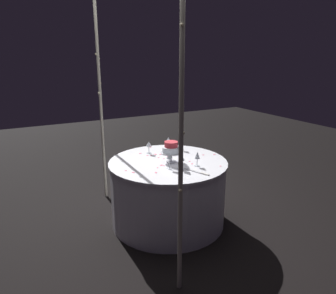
{
  "coord_description": "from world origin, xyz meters",
  "views": [
    {
      "loc": [
        -2.84,
        1.52,
        1.84
      ],
      "look_at": [
        0.0,
        0.0,
        0.89
      ],
      "focal_mm": 33.71,
      "sensor_mm": 36.0,
      "label": 1
    }
  ],
  "objects": [
    {
      "name": "ground_plane",
      "position": [
        0.0,
        0.0,
        0.0
      ],
      "size": [
        12.0,
        12.0,
        0.0
      ],
      "primitive_type": "plane",
      "color": "black"
    },
    {
      "name": "decorative_arch",
      "position": [
        0.0,
        0.42,
        1.6
      ],
      "size": [
        2.02,
        0.06,
        2.49
      ],
      "color": "#B7B29E",
      "rests_on": "ground"
    },
    {
      "name": "main_table",
      "position": [
        0.0,
        0.0,
        0.36
      ],
      "size": [
        1.28,
        1.28,
        0.73
      ],
      "color": "white",
      "rests_on": "ground"
    },
    {
      "name": "tiered_cake",
      "position": [
        -0.03,
        -0.02,
        0.87
      ],
      "size": [
        0.22,
        0.22,
        0.23
      ],
      "color": "silver",
      "rests_on": "main_table"
    },
    {
      "name": "wine_glass_0",
      "position": [
        0.35,
        0.06,
        0.83
      ],
      "size": [
        0.07,
        0.07,
        0.14
      ],
      "color": "silver",
      "rests_on": "main_table"
    },
    {
      "name": "wine_glass_1",
      "position": [
        0.31,
        -0.35,
        0.85
      ],
      "size": [
        0.06,
        0.06,
        0.17
      ],
      "color": "silver",
      "rests_on": "main_table"
    },
    {
      "name": "wine_glass_2",
      "position": [
        -0.28,
        -0.0,
        0.85
      ],
      "size": [
        0.07,
        0.07,
        0.16
      ],
      "color": "silver",
      "rests_on": "main_table"
    },
    {
      "name": "wine_glass_3",
      "position": [
        -0.27,
        -0.19,
        0.83
      ],
      "size": [
        0.06,
        0.06,
        0.15
      ],
      "color": "silver",
      "rests_on": "main_table"
    },
    {
      "name": "wine_glass_4",
      "position": [
        -0.21,
        0.1,
        0.85
      ],
      "size": [
        0.06,
        0.06,
        0.17
      ],
      "color": "silver",
      "rests_on": "main_table"
    },
    {
      "name": "wine_glass_5",
      "position": [
        0.44,
        -0.24,
        0.83
      ],
      "size": [
        0.06,
        0.06,
        0.14
      ],
      "color": "silver",
      "rests_on": "main_table"
    },
    {
      "name": "cake_knife",
      "position": [
        -0.44,
        -0.1,
        0.73
      ],
      "size": [
        0.28,
        0.13,
        0.01
      ],
      "color": "silver",
      "rests_on": "main_table"
    },
    {
      "name": "rose_petal_0",
      "position": [
        -0.06,
        0.51,
        0.73
      ],
      "size": [
        0.03,
        0.03,
        0.0
      ],
      "primitive_type": "ellipsoid",
      "rotation": [
        0.0,
        0.0,
        0.99
      ],
      "color": "#EA6B84",
      "rests_on": "main_table"
    },
    {
      "name": "rose_petal_1",
      "position": [
        0.21,
        -0.15,
        0.73
      ],
      "size": [
        0.03,
        0.03,
        0.0
      ],
      "primitive_type": "ellipsoid",
      "rotation": [
        0.0,
        0.0,
        1.21
      ],
      "color": "#EA6B84",
      "rests_on": "main_table"
    },
    {
      "name": "rose_petal_2",
      "position": [
        -0.2,
        -0.18,
        0.73
      ],
      "size": [
        0.03,
        0.04,
        0.0
      ],
      "primitive_type": "ellipsoid",
      "rotation": [
        0.0,
        0.0,
        2.08
      ],
      "color": "#EA6B84",
      "rests_on": "main_table"
    },
    {
      "name": "rose_petal_3",
      "position": [
        -0.4,
        -0.4,
        0.73
      ],
      "size": [
        0.03,
        0.02,
        0.0
      ],
      "primitive_type": "ellipsoid",
      "rotation": [
        0.0,
        0.0,
        6.18
      ],
      "color": "#EA6B84",
      "rests_on": "main_table"
    },
    {
      "name": "rose_petal_4",
      "position": [
        0.4,
        0.15,
        0.73
      ],
      "size": [
        0.03,
        0.04,
        0.0
      ],
      "primitive_type": "ellipsoid",
      "rotation": [
        0.0,
        0.0,
        1.44
      ],
      "color": "#EA6B84",
      "rests_on": "main_table"
    },
    {
      "name": "rose_petal_5",
      "position": [
        0.28,
        0.11,
        0.73
      ],
      "size": [
        0.03,
        0.03,
        0.0
      ],
      "primitive_type": "ellipsoid",
      "rotation": [
        0.0,
        0.0,
        4.24
      ],
      "color": "#EA6B84",
      "rests_on": "main_table"
    },
    {
      "name": "rose_petal_6",
      "position": [
        0.27,
        0.08,
        0.73
      ],
      "size": [
        0.03,
        0.04,
        0.0
      ],
      "primitive_type": "ellipsoid",
      "rotation": [
        0.0,
        0.0,
        5.13
      ],
      "color": "#EA6B84",
      "rests_on": "main_table"
    },
    {
      "name": "rose_petal_7",
      "position": [
        -0.12,
        -0.2,
        0.73
      ],
      "size": [
        0.02,
        0.03,
        0.0
      ],
      "primitive_type": "ellipsoid",
      "rotation": [
        0.0,
        0.0,
        1.55
      ],
      "color": "#EA6B84",
      "rests_on": "main_table"
    },
    {
      "name": "rose_petal_8",
      "position": [
        -0.14,
        0.46,
        0.73
      ],
      "size": [
        0.04,
        0.04,
        0.0
      ],
      "primitive_type": "ellipsoid",
      "rotation": [
        0.0,
        0.0,
        0.76
      ],
      "color": "#EA6B84",
      "rests_on": "main_table"
    },
    {
      "name": "rose_petal_9",
      "position": [
        -0.0,
        -0.46,
        0.73
      ],
      "size": [
        0.03,
        0.03,
        0.0
      ],
      "primitive_type": "ellipsoid",
      "rotation": [
        0.0,
        0.0,
        1.17
      ],
      "color": "#EA6B84",
      "rests_on": "main_table"
    },
    {
      "name": "rose_petal_10",
      "position": [
        0.58,
        -0.06,
        0.73
      ],
      "size": [
        0.05,
        0.04,
        0.0
      ],
      "primitive_type": "ellipsoid",
      "rotation": [
        0.0,
        0.0,
        5.68
      ],
      "color": "#EA6B84",
      "rests_on": "main_table"
    },
    {
      "name": "rose_petal_11",
      "position": [
        0.25,
        -0.04,
        0.73
      ],
      "size": [
        0.04,
        0.04,
        0.0
      ],
      "primitive_type": "ellipsoid",
      "rotation": [
        0.0,
        0.0,
        5.06
      ],
      "color": "#EA6B84",
      "rests_on": "main_table"
    },
    {
      "name": "rose_petal_12",
      "position": [
        -0.08,
        0.12,
        0.73
      ],
      "size": [
        0.04,
        0.05,
        0.0
      ],
      "primitive_type": "ellipsoid",
      "rotation": [
        0.0,
        0.0,
        2.05
      ],
      "color": "#EA6B84",
      "rests_on": "main_table"
    },
    {
      "name": "rose_petal_13",
      "position": [
        0.28,
        0.02,
        0.73
      ],
      "size": [
        0.04,
        0.03,
        0.0
      ],
      "primitive_type": "ellipsoid",
      "rotation": [
        0.0,
        0.0,
        0.2
      ],
      "color": "#EA6B84",
      "rests_on": "main_table"
    },
    {
      "name": "rose_petal_14",
      "position": [
        -0.11,
        0.11,
        0.73
      ],
      "size": [
        0.03,
        0.03,
        0.0
      ],
      "primitive_type": "ellipsoid",
      "rotation": [
        0.0,
        0.0,
        2.05
      ],
      "color": "#EA6B84",
      "rests_on": "main_table"
    },
    {
      "name": "rose_petal_15",
      "position": [
        -0.04,
        -0.58,
        0.73
      ],
      "size": [
        0.03,
        0.03,
        0.0
      ],
      "primitive_type": "ellipsoid",
      "rotation": [
        0.0,
        0.0,
        1.52
      ],
      "color": "#EA6B84",
      "rests_on": "main_table"
    },
    {
      "name": "rose_petal_16",
      "position": [
        -0.13,
        0.19,
        0.73
      ],
      "size": [
        0.03,
        0.03,
        0.0
      ],
      "primitive_type": "ellipsoid",
      "rotation": [
        0.0,
        0.0,
        5.62
      ],
      "color": "#EA6B84",
      "rests_on": "main_table"
    },
    {
      "name": "rose_petal_17",
      "position": [
        0.13,
        -0.07,
        0.73
      ],
      "size": [
        0.03,
        0.03,
        0.0
      ],
      "primitive_type": "ellipsoid",
      "rotation": [
        0.0,
        0.0,
        0.5
      ],
      "color": "#EA6B84",
      "rests_on": "main_table"
    },
    {
      "name": "rose_petal_18",
      "position": [
        0.1,
        -0.0,
        0.73
      ],
      "size": [
        0.03,
        0.03,
        0.0
      ],
      "primitive_type": "ellipsoid",
      "rotation": [
        0.0,
        0.0,
        2.03
      ],
      "color": "#EA6B84",
      "rests_on": "main_table"
    },
    {
      "name": "rose_petal_19",
      "position": [
        -0.25,
        0.27,
        0.73
      ],
      "size": [
        0.04,
        0.04,
        0.0
      ],
      "primitive_type": "ellipsoid",
      "rotation": [
        0.0,
        0.0,
        5.86
      ],
      "color": "#EA6B84",
      "rests_on": "main_table"
    },
    {
      "name": "rose_petal_20",
      "position": [
        0.15,
        0.04,
        0.73
      ],
      "size": [
        0.02,
        0.03,
        0.0
      ],
      "primitive_type": "ellipsoid",
      "rotation": [
        0.0,
        0.0,
        1.79
      ],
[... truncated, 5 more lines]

